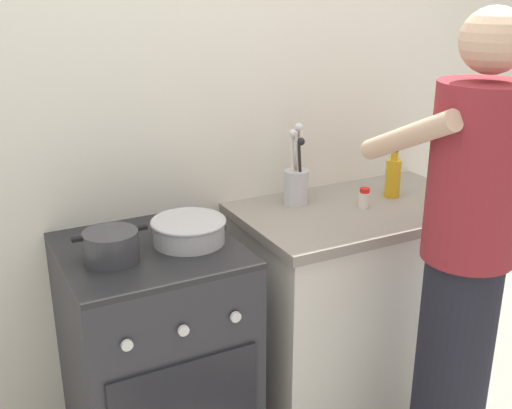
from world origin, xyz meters
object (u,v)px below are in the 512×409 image
pot (111,246)px  mixing_bowl (189,230)px  stove_range (156,359)px  oil_bottle (393,177)px  utensil_crock (296,179)px  spice_bottle (364,198)px  person (464,268)px

pot → mixing_bowl: (0.28, 0.03, -0.00)m
stove_range → oil_bottle: (1.09, 0.04, 0.54)m
pot → oil_bottle: 1.23m
mixing_bowl → utensil_crock: bearing=18.2°
utensil_crock → oil_bottle: 0.42m
pot → mixing_bowl: pot is taller
stove_range → mixing_bowl: size_ratio=3.40×
pot → stove_range: bearing=17.8°
pot → utensil_crock: utensil_crock is taller
spice_bottle → stove_range: bearing=179.4°
utensil_crock → person: 0.77m
stove_range → utensil_crock: (0.68, 0.16, 0.55)m
person → spice_bottle: bearing=90.7°
stove_range → utensil_crock: utensil_crock is taller
utensil_crock → oil_bottle: size_ratio=1.57×
utensil_crock → mixing_bowl: bearing=-161.8°
pot → person: (1.05, -0.51, -0.09)m
pot → person: bearing=-26.1°
stove_range → spice_bottle: bearing=-0.6°
pot → mixing_bowl: size_ratio=0.93×
pot → oil_bottle: size_ratio=1.16×
spice_bottle → oil_bottle: 0.20m
oil_bottle → person: bearing=-106.5°
person → oil_bottle: bearing=73.5°
pot → oil_bottle: oil_bottle is taller
utensil_crock → oil_bottle: (0.40, -0.12, -0.02)m
pot → mixing_bowl: 0.28m
person → pot: bearing=153.9°
utensil_crock → spice_bottle: (0.22, -0.17, -0.07)m
mixing_bowl → pot: bearing=-174.7°
pot → utensil_crock: (0.82, 0.20, 0.05)m
stove_range → person: 1.14m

